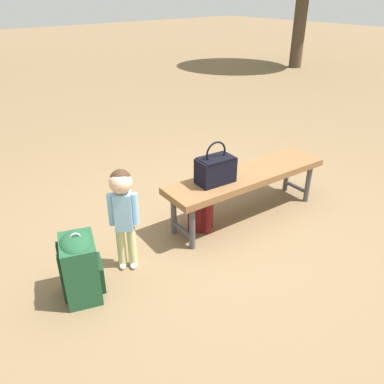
% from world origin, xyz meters
% --- Properties ---
extents(ground_plane, '(40.00, 40.00, 0.00)m').
position_xyz_m(ground_plane, '(0.00, 0.00, 0.00)').
color(ground_plane, brown).
rests_on(ground_plane, ground).
extents(park_bench, '(1.63, 0.54, 0.45)m').
position_xyz_m(park_bench, '(-0.44, -0.13, 0.39)').
color(park_bench, brown).
rests_on(park_bench, ground).
extents(handbag, '(0.34, 0.22, 0.37)m').
position_xyz_m(handbag, '(-0.09, -0.17, 0.58)').
color(handbag, black).
rests_on(handbag, park_bench).
extents(child_standing, '(0.19, 0.17, 0.82)m').
position_xyz_m(child_standing, '(0.80, -0.19, 0.54)').
color(child_standing, '#CCCC8C').
rests_on(child_standing, ground).
extents(backpack_large, '(0.33, 0.37, 0.52)m').
position_xyz_m(backpack_large, '(1.20, -0.12, 0.26)').
color(backpack_large, '#1E4C2D').
rests_on(backpack_large, ground).
extents(backpack_small, '(0.23, 0.24, 0.33)m').
position_xyz_m(backpack_small, '(0.02, -0.23, 0.17)').
color(backpack_small, maroon).
rests_on(backpack_small, ground).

